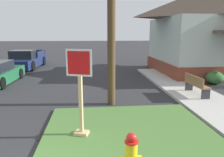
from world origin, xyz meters
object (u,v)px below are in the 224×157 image
stop_sign (80,95)px  street_bench (196,84)px  pickup_truck_navy (26,60)px  manhole_cover (49,136)px

stop_sign → street_bench: 5.90m
stop_sign → pickup_truck_navy: (-4.86, 12.51, -0.57)m
stop_sign → pickup_truck_navy: size_ratio=0.43×
stop_sign → manhole_cover: bearing=170.6°
stop_sign → street_bench: (4.85, 3.31, -0.60)m
manhole_cover → stop_sign: bearing=-9.4°
manhole_cover → pickup_truck_navy: size_ratio=0.13×
street_bench → stop_sign: bearing=-145.7°
pickup_truck_navy → street_bench: bearing=-43.4°
street_bench → manhole_cover: bearing=-151.2°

